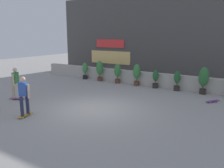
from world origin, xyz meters
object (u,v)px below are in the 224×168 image
(potted_plant_6, at_px, (204,78))
(skateboard_near_camera, at_px, (213,101))
(potted_plant_4, at_px, (155,78))
(potted_plant_0, at_px, (85,70))
(potted_plant_5, at_px, (177,80))
(skater_far_right, at_px, (16,82))
(potted_plant_1, at_px, (100,69))
(potted_plant_3, at_px, (137,73))
(skater_by_wall_left, at_px, (24,95))
(potted_plant_2, at_px, (117,72))

(potted_plant_6, bearing_deg, skateboard_near_camera, -61.49)
(potted_plant_4, bearing_deg, potted_plant_0, 180.00)
(potted_plant_5, bearing_deg, skater_far_right, -134.84)
(potted_plant_0, xyz_separation_m, potted_plant_1, (1.39, -0.00, 0.17))
(potted_plant_4, bearing_deg, skateboard_near_camera, -21.86)
(potted_plant_3, xyz_separation_m, potted_plant_4, (1.34, 0.00, -0.22))
(potted_plant_0, height_order, potted_plant_5, potted_plant_0)
(potted_plant_4, xyz_separation_m, potted_plant_6, (2.91, 0.00, 0.30))
(potted_plant_3, xyz_separation_m, skater_far_right, (-3.74, -6.51, 0.11))
(skater_by_wall_left, bearing_deg, skateboard_near_camera, 46.01)
(potted_plant_5, bearing_deg, potted_plant_1, -180.00)
(potted_plant_0, distance_m, skater_far_right, 6.54)
(potted_plant_1, bearing_deg, potted_plant_6, 0.00)
(potted_plant_3, height_order, potted_plant_6, potted_plant_6)
(potted_plant_3, distance_m, skateboard_near_camera, 5.33)
(potted_plant_1, distance_m, potted_plant_4, 4.37)
(potted_plant_4, height_order, potted_plant_6, potted_plant_6)
(potted_plant_5, xyz_separation_m, skater_far_right, (-6.47, -6.51, 0.29))
(potted_plant_0, bearing_deg, potted_plant_5, 0.00)
(potted_plant_1, height_order, skater_by_wall_left, skater_by_wall_left)
(potted_plant_2, height_order, skater_far_right, skater_far_right)
(skater_by_wall_left, relative_size, skateboard_near_camera, 2.14)
(potted_plant_4, bearing_deg, potted_plant_5, 0.00)
(potted_plant_4, bearing_deg, potted_plant_6, 0.00)
(potted_plant_2, distance_m, skater_by_wall_left, 7.96)
(potted_plant_0, bearing_deg, potted_plant_1, -0.00)
(potted_plant_4, relative_size, skater_far_right, 0.70)
(potted_plant_4, relative_size, potted_plant_5, 0.97)
(skater_far_right, bearing_deg, potted_plant_1, 83.72)
(potted_plant_2, relative_size, skateboard_near_camera, 1.73)
(potted_plant_1, height_order, potted_plant_3, potted_plant_1)
(potted_plant_5, relative_size, skateboard_near_camera, 1.54)
(potted_plant_0, height_order, potted_plant_2, potted_plant_2)
(potted_plant_4, distance_m, potted_plant_6, 2.92)
(potted_plant_4, bearing_deg, potted_plant_2, -180.00)
(potted_plant_1, height_order, potted_plant_6, potted_plant_6)
(potted_plant_2, xyz_separation_m, potted_plant_5, (4.23, 0.00, -0.12))
(potted_plant_2, relative_size, potted_plant_6, 0.87)
(potted_plant_6, height_order, skateboard_near_camera, potted_plant_6)
(potted_plant_3, xyz_separation_m, skateboard_near_camera, (5.05, -1.49, -0.77))
(potted_plant_6, bearing_deg, potted_plant_5, 180.00)
(potted_plant_5, xyz_separation_m, skateboard_near_camera, (2.33, -1.49, -0.59))
(potted_plant_1, xyz_separation_m, potted_plant_4, (4.37, 0.00, -0.25))
(potted_plant_0, relative_size, potted_plant_3, 0.87)
(skater_by_wall_left, bearing_deg, potted_plant_1, 103.04)
(potted_plant_2, height_order, potted_plant_5, potted_plant_2)
(potted_plant_1, bearing_deg, skater_far_right, -96.28)
(potted_plant_0, xyz_separation_m, skater_by_wall_left, (3.23, -7.95, 0.25))
(potted_plant_1, xyz_separation_m, potted_plant_3, (3.03, 0.00, -0.03))
(potted_plant_1, distance_m, potted_plant_5, 5.76)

